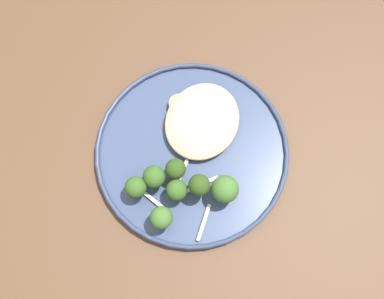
{
  "coord_description": "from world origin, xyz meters",
  "views": [
    {
      "loc": [
        0.19,
        0.1,
        1.41
      ],
      "look_at": [
        0.01,
        0.02,
        0.76
      ],
      "focal_mm": 43.42,
      "sensor_mm": 36.0,
      "label": 1
    }
  ],
  "objects_px": {
    "broccoli_floret_tall_stalk": "(199,186)",
    "seared_scallop_rear_pale": "(179,104)",
    "broccoli_floret_right_tilted": "(177,190)",
    "broccoli_floret_rear_charred": "(136,187)",
    "seared_scallop_on_noodles": "(221,121)",
    "broccoli_floret_near_rim": "(154,177)",
    "broccoli_floret_center_pile": "(225,189)",
    "broccoli_floret_beside_noodles": "(176,170)",
    "dinner_plate": "(192,152)",
    "seared_scallop_tilted_round": "(202,106)",
    "seared_scallop_large_seared": "(200,122)",
    "broccoli_floret_small_sprig": "(161,218)"
  },
  "relations": [
    {
      "from": "broccoli_floret_beside_noodles",
      "to": "broccoli_floret_small_sprig",
      "type": "xyz_separation_m",
      "value": [
        0.07,
        0.01,
        -0.0
      ]
    },
    {
      "from": "broccoli_floret_center_pile",
      "to": "seared_scallop_large_seared",
      "type": "bearing_deg",
      "value": -138.15
    },
    {
      "from": "broccoli_floret_beside_noodles",
      "to": "broccoli_floret_small_sprig",
      "type": "height_order",
      "value": "broccoli_floret_beside_noodles"
    },
    {
      "from": "broccoli_floret_tall_stalk",
      "to": "broccoli_floret_beside_noodles",
      "type": "bearing_deg",
      "value": -101.29
    },
    {
      "from": "dinner_plate",
      "to": "broccoli_floret_small_sprig",
      "type": "bearing_deg",
      "value": 2.65
    },
    {
      "from": "seared_scallop_rear_pale",
      "to": "broccoli_floret_tall_stalk",
      "type": "distance_m",
      "value": 0.14
    },
    {
      "from": "seared_scallop_on_noodles",
      "to": "broccoli_floret_rear_charred",
      "type": "xyz_separation_m",
      "value": [
        0.15,
        -0.07,
        0.02
      ]
    },
    {
      "from": "dinner_plate",
      "to": "broccoli_floret_rear_charred",
      "type": "height_order",
      "value": "broccoli_floret_rear_charred"
    },
    {
      "from": "seared_scallop_on_noodles",
      "to": "broccoli_floret_near_rim",
      "type": "xyz_separation_m",
      "value": [
        0.12,
        -0.05,
        0.02
      ]
    },
    {
      "from": "seared_scallop_tilted_round",
      "to": "broccoli_floret_right_tilted",
      "type": "distance_m",
      "value": 0.14
    },
    {
      "from": "seared_scallop_tilted_round",
      "to": "seared_scallop_on_noodles",
      "type": "xyz_separation_m",
      "value": [
        0.01,
        0.04,
        0.0
      ]
    },
    {
      "from": "seared_scallop_large_seared",
      "to": "broccoli_floret_center_pile",
      "type": "height_order",
      "value": "broccoli_floret_center_pile"
    },
    {
      "from": "seared_scallop_rear_pale",
      "to": "broccoli_floret_small_sprig",
      "type": "relative_size",
      "value": 0.65
    },
    {
      "from": "broccoli_floret_right_tilted",
      "to": "broccoli_floret_small_sprig",
      "type": "distance_m",
      "value": 0.04
    },
    {
      "from": "seared_scallop_rear_pale",
      "to": "seared_scallop_tilted_round",
      "type": "distance_m",
      "value": 0.04
    },
    {
      "from": "broccoli_floret_center_pile",
      "to": "broccoli_floret_beside_noodles",
      "type": "xyz_separation_m",
      "value": [
        0.0,
        -0.07,
        -0.0
      ]
    },
    {
      "from": "seared_scallop_tilted_round",
      "to": "broccoli_floret_beside_noodles",
      "type": "height_order",
      "value": "broccoli_floret_beside_noodles"
    },
    {
      "from": "broccoli_floret_right_tilted",
      "to": "broccoli_floret_rear_charred",
      "type": "bearing_deg",
      "value": -69.34
    },
    {
      "from": "broccoli_floret_center_pile",
      "to": "broccoli_floret_small_sprig",
      "type": "relative_size",
      "value": 1.14
    },
    {
      "from": "dinner_plate",
      "to": "broccoli_floret_center_pile",
      "type": "bearing_deg",
      "value": 59.78
    },
    {
      "from": "broccoli_floret_center_pile",
      "to": "broccoli_floret_beside_noodles",
      "type": "height_order",
      "value": "broccoli_floret_center_pile"
    },
    {
      "from": "broccoli_floret_right_tilted",
      "to": "broccoli_floret_near_rim",
      "type": "bearing_deg",
      "value": -95.44
    },
    {
      "from": "broccoli_floret_near_rim",
      "to": "seared_scallop_tilted_round",
      "type": "bearing_deg",
      "value": 174.16
    },
    {
      "from": "seared_scallop_tilted_round",
      "to": "dinner_plate",
      "type": "bearing_deg",
      "value": 12.12
    },
    {
      "from": "dinner_plate",
      "to": "broccoli_floret_beside_noodles",
      "type": "height_order",
      "value": "broccoli_floret_beside_noodles"
    },
    {
      "from": "seared_scallop_on_noodles",
      "to": "broccoli_floret_near_rim",
      "type": "distance_m",
      "value": 0.13
    },
    {
      "from": "broccoli_floret_right_tilted",
      "to": "broccoli_floret_rear_charred",
      "type": "relative_size",
      "value": 0.98
    },
    {
      "from": "broccoli_floret_tall_stalk",
      "to": "broccoli_floret_beside_noodles",
      "type": "distance_m",
      "value": 0.04
    },
    {
      "from": "seared_scallop_on_noodles",
      "to": "broccoli_floret_center_pile",
      "type": "relative_size",
      "value": 0.44
    },
    {
      "from": "broccoli_floret_center_pile",
      "to": "broccoli_floret_small_sprig",
      "type": "distance_m",
      "value": 0.1
    },
    {
      "from": "broccoli_floret_tall_stalk",
      "to": "seared_scallop_rear_pale",
      "type": "bearing_deg",
      "value": -142.55
    },
    {
      "from": "seared_scallop_large_seared",
      "to": "seared_scallop_on_noodles",
      "type": "bearing_deg",
      "value": 118.09
    },
    {
      "from": "broccoli_floret_near_rim",
      "to": "dinner_plate",
      "type": "bearing_deg",
      "value": 156.02
    },
    {
      "from": "seared_scallop_rear_pale",
      "to": "broccoli_floret_center_pile",
      "type": "distance_m",
      "value": 0.15
    },
    {
      "from": "broccoli_floret_rear_charred",
      "to": "broccoli_floret_tall_stalk",
      "type": "relative_size",
      "value": 0.83
    },
    {
      "from": "dinner_plate",
      "to": "broccoli_floret_near_rim",
      "type": "xyz_separation_m",
      "value": [
        0.06,
        -0.03,
        0.03
      ]
    },
    {
      "from": "broccoli_floret_center_pile",
      "to": "broccoli_floret_near_rim",
      "type": "bearing_deg",
      "value": -75.71
    },
    {
      "from": "seared_scallop_tilted_round",
      "to": "broccoli_floret_rear_charred",
      "type": "height_order",
      "value": "broccoli_floret_rear_charred"
    },
    {
      "from": "seared_scallop_rear_pale",
      "to": "broccoli_floret_right_tilted",
      "type": "relative_size",
      "value": 0.69
    },
    {
      "from": "seared_scallop_large_seared",
      "to": "broccoli_floret_tall_stalk",
      "type": "bearing_deg",
      "value": 23.29
    },
    {
      "from": "broccoli_floret_rear_charred",
      "to": "seared_scallop_tilted_round",
      "type": "bearing_deg",
      "value": 168.95
    },
    {
      "from": "seared_scallop_on_noodles",
      "to": "broccoli_floret_tall_stalk",
      "type": "height_order",
      "value": "broccoli_floret_tall_stalk"
    },
    {
      "from": "seared_scallop_large_seared",
      "to": "broccoli_floret_near_rim",
      "type": "bearing_deg",
      "value": -11.85
    },
    {
      "from": "broccoli_floret_center_pile",
      "to": "broccoli_floret_small_sprig",
      "type": "xyz_separation_m",
      "value": [
        0.07,
        -0.06,
        -0.0
      ]
    },
    {
      "from": "seared_scallop_tilted_round",
      "to": "broccoli_floret_right_tilted",
      "type": "xyz_separation_m",
      "value": [
        0.14,
        0.02,
        0.02
      ]
    },
    {
      "from": "broccoli_floret_tall_stalk",
      "to": "broccoli_floret_small_sprig",
      "type": "xyz_separation_m",
      "value": [
        0.06,
        -0.03,
        -0.01
      ]
    },
    {
      "from": "broccoli_floret_right_tilted",
      "to": "broccoli_floret_near_rim",
      "type": "height_order",
      "value": "broccoli_floret_near_rim"
    },
    {
      "from": "seared_scallop_on_noodles",
      "to": "broccoli_floret_near_rim",
      "type": "bearing_deg",
      "value": -22.31
    },
    {
      "from": "dinner_plate",
      "to": "broccoli_floret_right_tilted",
      "type": "xyz_separation_m",
      "value": [
        0.07,
        0.01,
        0.03
      ]
    },
    {
      "from": "dinner_plate",
      "to": "broccoli_floret_near_rim",
      "type": "relative_size",
      "value": 6.05
    }
  ]
}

